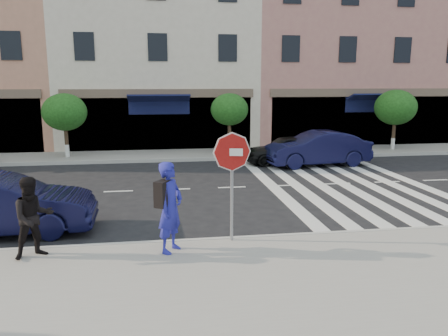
# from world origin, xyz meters

# --- Properties ---
(ground) EXTENTS (120.00, 120.00, 0.00)m
(ground) POSITION_xyz_m (0.00, 0.00, 0.00)
(ground) COLOR black
(ground) RESTS_ON ground
(sidewalk_near) EXTENTS (60.00, 4.50, 0.15)m
(sidewalk_near) POSITION_xyz_m (0.00, -3.75, 0.07)
(sidewalk_near) COLOR gray
(sidewalk_near) RESTS_ON ground
(sidewalk_far) EXTENTS (60.00, 3.00, 0.15)m
(sidewalk_far) POSITION_xyz_m (0.00, 11.00, 0.07)
(sidewalk_far) COLOR gray
(sidewalk_far) RESTS_ON ground
(building_centre) EXTENTS (11.00, 9.00, 11.00)m
(building_centre) POSITION_xyz_m (-0.50, 17.00, 5.50)
(building_centre) COLOR beige
(building_centre) RESTS_ON ground
(building_east_mid) EXTENTS (13.00, 9.00, 13.00)m
(building_east_mid) POSITION_xyz_m (11.50, 17.00, 6.50)
(building_east_mid) COLOR tan
(building_east_mid) RESTS_ON ground
(street_tree_wb) EXTENTS (2.10, 2.10, 3.06)m
(street_tree_wb) POSITION_xyz_m (-5.00, 10.80, 2.31)
(street_tree_wb) COLOR #473323
(street_tree_wb) RESTS_ON sidewalk_far
(street_tree_c) EXTENTS (1.90, 1.90, 3.04)m
(street_tree_c) POSITION_xyz_m (3.00, 10.80, 2.36)
(street_tree_c) COLOR #473323
(street_tree_c) RESTS_ON sidewalk_far
(street_tree_ea) EXTENTS (2.20, 2.20, 3.19)m
(street_tree_ea) POSITION_xyz_m (12.00, 10.80, 2.39)
(street_tree_ea) COLOR #473323
(street_tree_ea) RESTS_ON sidewalk_far
(stop_sign) EXTENTS (0.87, 0.23, 2.51)m
(stop_sign) POSITION_xyz_m (1.05, -1.67, 1.97)
(stop_sign) COLOR gray
(stop_sign) RESTS_ON sidewalk_near
(photographer) EXTENTS (0.78, 0.85, 1.96)m
(photographer) POSITION_xyz_m (-0.34, -2.12, 1.13)
(photographer) COLOR navy
(photographer) RESTS_ON sidewalk_near
(walker) EXTENTS (1.03, 0.96, 1.70)m
(walker) POSITION_xyz_m (-3.15, -2.01, 1.00)
(walker) COLOR black
(walker) RESTS_ON sidewalk_near
(car_far_mid) EXTENTS (3.92, 1.61, 1.33)m
(car_far_mid) POSITION_xyz_m (5.31, 8.27, 0.66)
(car_far_mid) COLOR black
(car_far_mid) RESTS_ON ground
(car_far_right) EXTENTS (4.87, 2.07, 1.56)m
(car_far_right) POSITION_xyz_m (6.50, 7.60, 0.78)
(car_far_right) COLOR black
(car_far_right) RESTS_ON ground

